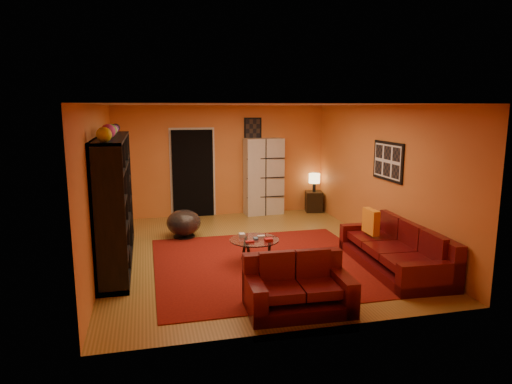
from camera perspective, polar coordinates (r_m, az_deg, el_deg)
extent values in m
plane|color=olive|center=(8.27, -0.74, -7.45)|extent=(6.00, 6.00, 0.00)
plane|color=white|center=(7.86, -0.78, 10.88)|extent=(6.00, 6.00, 0.00)
plane|color=orange|center=(10.88, -4.29, 3.92)|extent=(6.00, 0.00, 6.00)
plane|color=orange|center=(5.14, 6.73, -3.71)|extent=(6.00, 0.00, 6.00)
plane|color=orange|center=(7.80, -18.97, 0.71)|extent=(0.00, 6.00, 6.00)
plane|color=orange|center=(8.85, 15.24, 2.03)|extent=(0.00, 6.00, 6.00)
cube|color=#610F0B|center=(7.64, 1.19, -8.94)|extent=(3.60, 3.60, 0.01)
cube|color=black|center=(10.78, -7.90, 2.29)|extent=(0.95, 0.10, 2.04)
cube|color=black|center=(8.54, 16.18, 3.72)|extent=(0.03, 1.00, 0.70)
cube|color=black|center=(10.94, -0.41, 7.93)|extent=(0.42, 0.03, 0.52)
cube|color=black|center=(7.83, -17.22, -1.02)|extent=(0.45, 3.00, 2.10)
imported|color=black|center=(7.80, -16.84, -1.48)|extent=(0.94, 0.12, 0.54)
cube|color=#48090C|center=(7.73, 16.77, -7.96)|extent=(1.08, 2.37, 0.32)
cube|color=#48090C|center=(7.83, 19.40, -5.85)|extent=(0.31, 2.33, 0.85)
cube|color=#48090C|center=(6.80, 20.97, -9.46)|extent=(0.96, 0.23, 0.62)
cube|color=#48090C|center=(8.61, 13.59, -4.86)|extent=(0.96, 0.23, 0.62)
cube|color=#48090C|center=(7.07, 19.03, -7.20)|extent=(0.77, 0.68, 0.12)
cube|color=#48090C|center=(7.62, 16.62, -5.78)|extent=(0.77, 0.68, 0.12)
cube|color=#48090C|center=(8.19, 14.56, -4.55)|extent=(0.77, 0.68, 0.12)
cube|color=#48090C|center=(5.97, 5.34, -13.16)|extent=(1.35, 0.85, 0.32)
cube|color=#48090C|center=(6.15, 4.56, -9.78)|extent=(1.33, 0.23, 0.85)
cube|color=#48090C|center=(6.09, 10.63, -11.28)|extent=(0.21, 0.80, 0.62)
cube|color=#48090C|center=(5.79, -0.19, -12.31)|extent=(0.21, 0.80, 0.62)
cube|color=#48090C|center=(5.89, 7.79, -10.31)|extent=(0.48, 0.59, 0.12)
cube|color=#48090C|center=(5.76, 3.18, -10.72)|extent=(0.48, 0.59, 0.12)
cube|color=orange|center=(8.06, 14.16, -3.59)|extent=(0.12, 0.42, 0.42)
cylinder|color=silver|center=(7.54, -0.20, -5.99)|extent=(0.82, 0.82, 0.02)
cylinder|color=black|center=(7.66, 1.66, -7.33)|extent=(0.05, 0.05, 0.39)
cylinder|color=black|center=(7.78, -1.47, -7.03)|extent=(0.05, 0.05, 0.39)
cylinder|color=black|center=(7.38, -0.80, -8.04)|extent=(0.05, 0.05, 0.39)
cube|color=beige|center=(10.93, 0.97, 1.94)|extent=(0.94, 0.47, 1.83)
cylinder|color=black|center=(9.24, -8.97, -5.50)|extent=(0.44, 0.44, 0.03)
cylinder|color=black|center=(9.22, -8.98, -5.02)|extent=(0.06, 0.06, 0.15)
ellipsoid|color=#3C3535|center=(9.16, -9.02, -3.79)|extent=(0.68, 0.68, 0.51)
cube|color=black|center=(11.39, 7.24, -1.19)|extent=(0.48, 0.48, 0.50)
cylinder|color=black|center=(11.32, 7.28, 0.59)|extent=(0.08, 0.08, 0.22)
cylinder|color=#FFDE8C|center=(11.28, 7.31, 1.72)|extent=(0.27, 0.27, 0.23)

